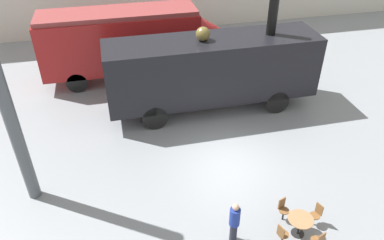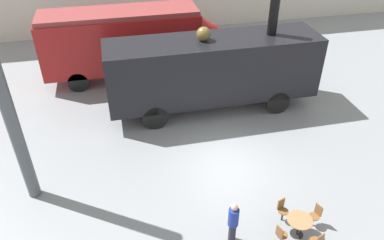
{
  "view_description": "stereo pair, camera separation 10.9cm",
  "coord_description": "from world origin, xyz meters",
  "px_view_note": "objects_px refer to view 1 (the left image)",
  "views": [
    {
      "loc": [
        -4.09,
        -11.22,
        10.17
      ],
      "look_at": [
        -1.23,
        1.0,
        1.6
      ],
      "focal_mm": 35.0,
      "sensor_mm": 36.0,
      "label": 1
    },
    {
      "loc": [
        -3.98,
        -11.25,
        10.17
      ],
      "look_at": [
        -1.23,
        1.0,
        1.6
      ],
      "focal_mm": 35.0,
      "sensor_mm": 36.0,
      "label": 2
    }
  ],
  "objects_px": {
    "steam_locomotive": "(213,68)",
    "cafe_table_near": "(300,222)",
    "cafe_chair_0": "(283,208)",
    "streamlined_locomotive": "(133,39)",
    "visitor_person": "(234,221)"
  },
  "relations": [
    {
      "from": "cafe_table_near",
      "to": "cafe_chair_0",
      "type": "xyz_separation_m",
      "value": [
        -0.26,
        0.75,
        -0.05
      ]
    },
    {
      "from": "cafe_chair_0",
      "to": "visitor_person",
      "type": "xyz_separation_m",
      "value": [
        -1.92,
        -0.48,
        0.37
      ]
    },
    {
      "from": "streamlined_locomotive",
      "to": "cafe_chair_0",
      "type": "height_order",
      "value": "streamlined_locomotive"
    },
    {
      "from": "steam_locomotive",
      "to": "cafe_chair_0",
      "type": "height_order",
      "value": "steam_locomotive"
    },
    {
      "from": "streamlined_locomotive",
      "to": "cafe_chair_0",
      "type": "distance_m",
      "value": 12.51
    },
    {
      "from": "steam_locomotive",
      "to": "cafe_table_near",
      "type": "bearing_deg",
      "value": -85.21
    },
    {
      "from": "cafe_table_near",
      "to": "cafe_chair_0",
      "type": "height_order",
      "value": "cafe_chair_0"
    },
    {
      "from": "cafe_table_near",
      "to": "steam_locomotive",
      "type": "bearing_deg",
      "value": 94.79
    },
    {
      "from": "streamlined_locomotive",
      "to": "steam_locomotive",
      "type": "relative_size",
      "value": 1.04
    },
    {
      "from": "steam_locomotive",
      "to": "cafe_chair_0",
      "type": "distance_m",
      "value": 7.67
    },
    {
      "from": "streamlined_locomotive",
      "to": "visitor_person",
      "type": "bearing_deg",
      "value": -81.54
    },
    {
      "from": "streamlined_locomotive",
      "to": "cafe_table_near",
      "type": "relative_size",
      "value": 12.43
    },
    {
      "from": "steam_locomotive",
      "to": "visitor_person",
      "type": "xyz_separation_m",
      "value": [
        -1.49,
        -7.94,
        -1.34
      ]
    },
    {
      "from": "streamlined_locomotive",
      "to": "cafe_chair_0",
      "type": "relative_size",
      "value": 11.95
    },
    {
      "from": "cafe_chair_0",
      "to": "streamlined_locomotive",
      "type": "bearing_deg",
      "value": 178.45
    }
  ]
}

